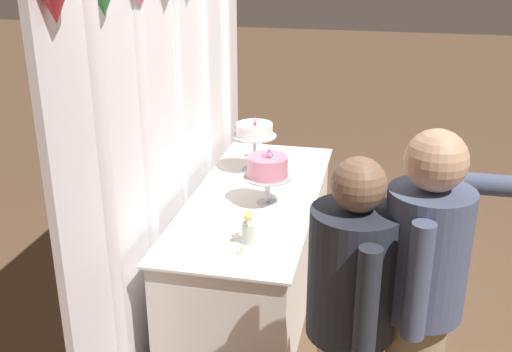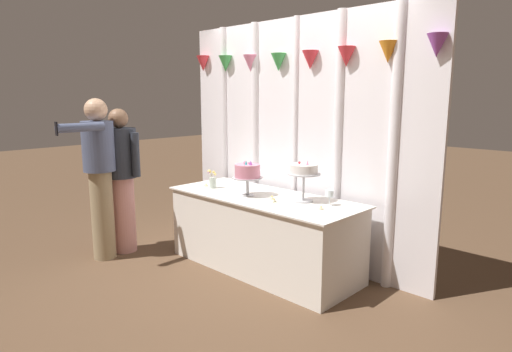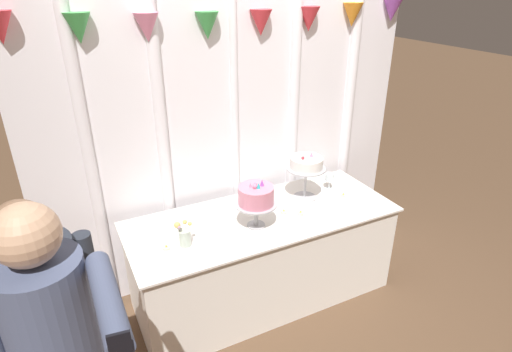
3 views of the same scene
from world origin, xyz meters
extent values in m
plane|color=brown|center=(0.00, 0.00, 0.00)|extent=(24.00, 24.00, 0.00)
cube|color=white|center=(0.00, 0.60, 1.23)|extent=(3.02, 0.04, 2.45)
cylinder|color=white|center=(-1.07, 0.58, 1.23)|extent=(0.08, 0.08, 2.45)
cylinder|color=white|center=(-0.57, 0.58, 1.23)|extent=(0.09, 0.09, 2.45)
cylinder|color=white|center=(0.00, 0.58, 1.23)|extent=(0.06, 0.06, 2.45)
cylinder|color=white|center=(0.52, 0.58, 1.23)|extent=(0.09, 0.09, 2.45)
cylinder|color=white|center=(1.08, 0.58, 1.23)|extent=(0.09, 0.09, 2.45)
cone|color=#DB333D|center=(-1.40, 0.54, 2.07)|extent=(0.16, 0.16, 0.18)
cone|color=green|center=(-1.00, 0.54, 2.05)|extent=(0.16, 0.16, 0.18)
cone|color=pink|center=(-0.60, 0.54, 2.03)|extent=(0.16, 0.16, 0.18)
cone|color=green|center=(-0.20, 0.54, 2.03)|extent=(0.16, 0.16, 0.18)
cone|color=#DB333D|center=(0.20, 0.54, 2.03)|extent=(0.16, 0.16, 0.18)
cone|color=#DB333D|center=(0.60, 0.54, 2.03)|extent=(0.16, 0.16, 0.18)
cone|color=orange|center=(1.00, 0.54, 2.05)|extent=(0.16, 0.16, 0.18)
cone|color=purple|center=(1.40, 0.54, 2.07)|extent=(0.16, 0.16, 0.18)
cube|color=white|center=(0.00, 0.10, 0.36)|extent=(1.94, 0.73, 0.72)
cube|color=white|center=(0.00, 0.10, 0.73)|extent=(1.99, 0.78, 0.01)
cylinder|color=#B2B2B7|center=(-0.11, 0.00, 0.74)|extent=(0.13, 0.13, 0.01)
cylinder|color=#B2B2B7|center=(-0.11, 0.00, 0.83)|extent=(0.03, 0.03, 0.16)
cylinder|color=#B2B2B7|center=(-0.11, 0.00, 0.91)|extent=(0.29, 0.29, 0.01)
cylinder|color=pink|center=(-0.11, 0.00, 0.98)|extent=(0.24, 0.24, 0.13)
cone|color=purple|center=(-0.06, 0.00, 1.07)|extent=(0.03, 0.03, 0.04)
sphere|color=pink|center=(-0.11, 0.02, 1.06)|extent=(0.02, 0.02, 0.02)
cone|color=pink|center=(-0.14, 0.02, 1.06)|extent=(0.02, 0.02, 0.03)
sphere|color=pink|center=(-0.13, -0.02, 1.06)|extent=(0.03, 0.03, 0.03)
cone|color=#2DB2B7|center=(-0.10, -0.02, 1.07)|extent=(0.03, 0.03, 0.04)
cylinder|color=#B2B2B7|center=(0.42, 0.20, 0.74)|extent=(0.18, 0.18, 0.01)
cylinder|color=#B2B2B7|center=(0.42, 0.20, 0.87)|extent=(0.02, 0.02, 0.24)
cylinder|color=#B2B2B7|center=(0.42, 0.20, 0.99)|extent=(0.30, 0.30, 0.01)
cylinder|color=white|center=(0.42, 0.20, 1.04)|extent=(0.25, 0.25, 0.08)
cone|color=pink|center=(0.46, 0.19, 1.10)|extent=(0.03, 0.03, 0.04)
sphere|color=#DB333D|center=(0.37, 0.18, 1.09)|extent=(0.02, 0.02, 0.02)
cylinder|color=silver|center=(0.68, 0.23, 0.74)|extent=(0.06, 0.06, 0.00)
cylinder|color=silver|center=(0.68, 0.23, 0.78)|extent=(0.01, 0.01, 0.08)
cylinder|color=silver|center=(0.68, 0.23, 0.85)|extent=(0.07, 0.07, 0.06)
cylinder|color=#B2C1B2|center=(-0.63, 0.00, 0.79)|extent=(0.08, 0.08, 0.11)
sphere|color=#E5C666|center=(-0.67, -0.01, 0.91)|extent=(0.04, 0.04, 0.04)
sphere|color=#CC9EC6|center=(-0.66, -0.02, 0.90)|extent=(0.02, 0.02, 0.02)
sphere|color=#E5C666|center=(-0.59, 0.00, 0.89)|extent=(0.03, 0.03, 0.03)
sphere|color=#E5C666|center=(-0.62, 0.01, 0.91)|extent=(0.03, 0.03, 0.03)
sphere|color=white|center=(-0.66, 0.01, 0.87)|extent=(0.02, 0.02, 0.02)
cylinder|color=beige|center=(-0.75, 0.01, 0.74)|extent=(0.05, 0.05, 0.01)
sphere|color=#F9CC4C|center=(-0.75, 0.01, 0.76)|extent=(0.01, 0.01, 0.01)
cylinder|color=beige|center=(0.15, 0.06, 0.75)|extent=(0.05, 0.05, 0.02)
sphere|color=#F9CC4C|center=(0.15, 0.06, 0.76)|extent=(0.01, 0.01, 0.01)
cylinder|color=beige|center=(0.25, -0.02, 0.75)|extent=(0.04, 0.04, 0.02)
sphere|color=#F9CC4C|center=(0.25, -0.02, 0.77)|extent=(0.01, 0.01, 0.01)
cylinder|color=beige|center=(0.70, 0.07, 0.74)|extent=(0.04, 0.04, 0.01)
sphere|color=#F9CC4C|center=(0.70, 0.07, 0.76)|extent=(0.01, 0.01, 0.01)
cylinder|color=#D6938E|center=(-1.44, -0.59, 0.41)|extent=(0.31, 0.31, 0.83)
cylinder|color=#282D38|center=(-1.44, -0.59, 1.09)|extent=(0.43, 0.43, 0.52)
sphere|color=#846047|center=(-1.44, -0.59, 1.46)|extent=(0.20, 0.20, 0.20)
cube|color=maroon|center=(-1.44, -0.75, 1.12)|extent=(0.04, 0.02, 0.34)
cylinder|color=#282D38|center=(-1.64, -0.65, 1.08)|extent=(0.08, 0.08, 0.46)
cylinder|color=#282D38|center=(-1.23, -0.53, 1.08)|extent=(0.08, 0.08, 0.46)
cylinder|color=#9E8966|center=(-1.40, -0.85, 0.47)|extent=(0.26, 0.26, 0.93)
cylinder|color=#4C5675|center=(-1.40, -0.85, 1.19)|extent=(0.36, 0.36, 0.51)
sphere|color=tan|center=(-1.40, -0.85, 1.55)|extent=(0.23, 0.23, 0.23)
cube|color=#334284|center=(-1.40, -1.00, 1.21)|extent=(0.04, 0.01, 0.32)
cylinder|color=#4C5675|center=(-1.59, -0.82, 1.18)|extent=(0.08, 0.08, 0.45)
cylinder|color=#4C5675|center=(-1.20, -1.11, 1.40)|extent=(0.08, 0.45, 0.08)
cube|color=black|center=(-1.20, -1.33, 1.40)|extent=(0.06, 0.02, 0.12)
camera|label=1|loc=(-3.52, -0.66, 2.31)|focal=43.49mm
camera|label=2|loc=(2.82, -2.91, 1.70)|focal=30.73mm
camera|label=3|loc=(-1.24, -2.25, 2.34)|focal=29.60mm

